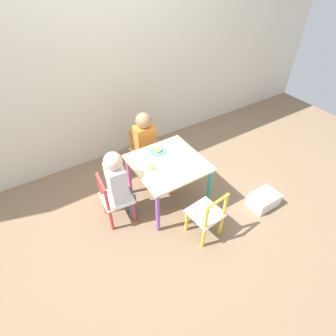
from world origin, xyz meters
name	(u,v)px	position (x,y,z in m)	size (l,w,h in m)	color
ground_plane	(168,198)	(0.00, 0.00, 0.00)	(6.00, 6.00, 0.00)	#7F664C
house_wall	(110,35)	(0.00, 1.03, 1.30)	(6.00, 0.06, 2.60)	beige
kids_table	(168,168)	(0.00, 0.00, 0.41)	(0.62, 0.62, 0.48)	beige
chair_orange	(144,151)	(0.02, 0.53, 0.25)	(0.27, 0.27, 0.51)	silver
chair_red	(115,200)	(-0.53, 0.05, 0.25)	(0.28, 0.28, 0.51)	silver
chair_yellow	(207,216)	(0.05, -0.53, 0.25)	(0.28, 0.28, 0.51)	silver
child_back	(146,140)	(0.02, 0.47, 0.43)	(0.21, 0.22, 0.73)	#38383D
child_left	(119,182)	(-0.47, 0.04, 0.44)	(0.22, 0.21, 0.75)	#4C608E
plate_back	(158,151)	(0.00, 0.18, 0.49)	(0.16, 0.16, 0.03)	#4C9EE0
plate_left	(151,168)	(-0.18, 0.00, 0.49)	(0.16, 0.16, 0.03)	white
storage_bin	(264,200)	(0.75, -0.57, 0.07)	(0.27, 0.20, 0.14)	silver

